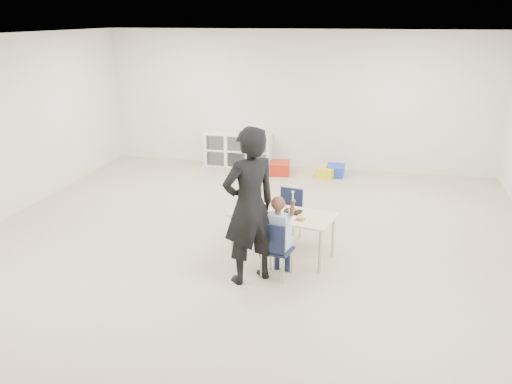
% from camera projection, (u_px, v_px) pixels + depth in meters
% --- Properties ---
extents(room, '(9.00, 9.02, 2.80)m').
position_uv_depth(room, '(245.00, 152.00, 6.88)').
color(room, beige).
rests_on(room, ground).
extents(table, '(1.44, 0.93, 0.61)m').
position_uv_depth(table, '(282.00, 235.00, 7.10)').
color(table, beige).
rests_on(table, ground).
extents(chair_near, '(0.42, 0.40, 0.73)m').
position_uv_depth(chair_near, '(277.00, 249.00, 6.54)').
color(chair_near, black).
rests_on(chair_near, ground).
extents(chair_far, '(0.42, 0.40, 0.73)m').
position_uv_depth(chair_far, '(287.00, 216.00, 7.62)').
color(chair_far, black).
rests_on(chair_far, ground).
extents(child, '(0.58, 0.58, 1.15)m').
position_uv_depth(child, '(277.00, 233.00, 6.48)').
color(child, '#BCDCFF').
rests_on(child, chair_near).
extents(lunch_tray_near, '(0.25, 0.20, 0.03)m').
position_uv_depth(lunch_tray_near, '(292.00, 212.00, 7.03)').
color(lunch_tray_near, black).
rests_on(lunch_tray_near, table).
extents(lunch_tray_far, '(0.25, 0.20, 0.03)m').
position_uv_depth(lunch_tray_far, '(258.00, 206.00, 7.23)').
color(lunch_tray_far, black).
rests_on(lunch_tray_far, table).
extents(milk_carton, '(0.08, 0.08, 0.10)m').
position_uv_depth(milk_carton, '(280.00, 213.00, 6.89)').
color(milk_carton, white).
rests_on(milk_carton, table).
extents(bread_roll, '(0.09, 0.09, 0.07)m').
position_uv_depth(bread_roll, '(300.00, 217.00, 6.78)').
color(bread_roll, tan).
rests_on(bread_roll, table).
extents(apple_near, '(0.07, 0.07, 0.07)m').
position_uv_depth(apple_near, '(278.00, 208.00, 7.09)').
color(apple_near, maroon).
rests_on(apple_near, table).
extents(apple_far, '(0.07, 0.07, 0.07)m').
position_uv_depth(apple_far, '(247.00, 207.00, 7.14)').
color(apple_far, maroon).
rests_on(apple_far, table).
extents(cubby_shelf, '(1.40, 0.40, 0.70)m').
position_uv_depth(cubby_shelf, '(238.00, 150.00, 11.42)').
color(cubby_shelf, white).
rests_on(cubby_shelf, ground).
extents(adult, '(0.81, 0.80, 1.89)m').
position_uv_depth(adult, '(249.00, 206.00, 6.27)').
color(adult, black).
rests_on(adult, ground).
extents(bin_red, '(0.44, 0.54, 0.24)m').
position_uv_depth(bin_red, '(280.00, 168.00, 10.90)').
color(bin_red, '#AF2211').
rests_on(bin_red, ground).
extents(bin_yellow, '(0.41, 0.48, 0.20)m').
position_uv_depth(bin_yellow, '(327.00, 172.00, 10.70)').
color(bin_yellow, yellow).
rests_on(bin_yellow, ground).
extents(bin_blue, '(0.35, 0.45, 0.21)m').
position_uv_depth(bin_blue, '(335.00, 170.00, 10.79)').
color(bin_blue, '#1A38C7').
rests_on(bin_blue, ground).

